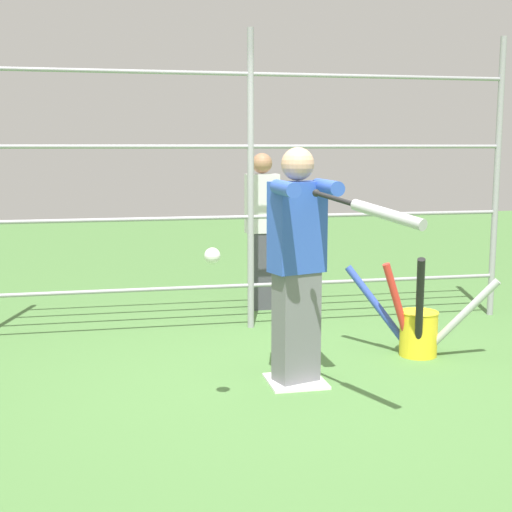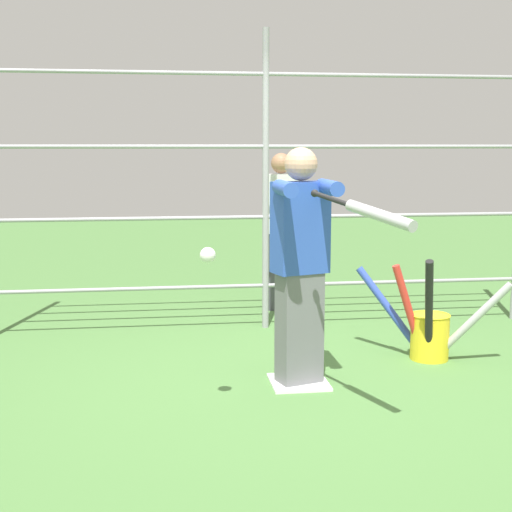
{
  "view_description": "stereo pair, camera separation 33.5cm",
  "coord_description": "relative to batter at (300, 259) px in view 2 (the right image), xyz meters",
  "views": [
    {
      "loc": [
        1.29,
        4.71,
        1.67
      ],
      "look_at": [
        0.34,
        0.22,
        0.96
      ],
      "focal_mm": 50.0,
      "sensor_mm": 36.0,
      "label": 1
    },
    {
      "loc": [
        0.96,
        4.76,
        1.67
      ],
      "look_at": [
        0.34,
        0.22,
        0.96
      ],
      "focal_mm": 50.0,
      "sensor_mm": 36.0,
      "label": 2
    }
  ],
  "objects": [
    {
      "name": "fence_backstop",
      "position": [
        0.0,
        -1.62,
        0.45
      ],
      "size": [
        4.94,
        0.06,
        2.69
      ],
      "color": "#939399",
      "rests_on": "ground"
    },
    {
      "name": "batter",
      "position": [
        0.0,
        0.0,
        0.0
      ],
      "size": [
        0.41,
        0.65,
        1.66
      ],
      "color": "slate",
      "rests_on": "ground"
    },
    {
      "name": "ground_plane",
      "position": [
        0.0,
        -0.02,
        -0.9
      ],
      "size": [
        24.0,
        24.0,
        0.0
      ],
      "primitive_type": "plane",
      "color": "#4C7A3D"
    },
    {
      "name": "home_plate",
      "position": [
        0.0,
        -0.02,
        -0.89
      ],
      "size": [
        0.4,
        0.4,
        0.02
      ],
      "color": "white",
      "rests_on": "ground"
    },
    {
      "name": "softball_in_flight",
      "position": [
        0.67,
        0.54,
        0.12
      ],
      "size": [
        0.1,
        0.1,
        0.1
      ],
      "color": "white"
    },
    {
      "name": "bystander_behind_fence",
      "position": [
        -0.27,
        -2.35,
        -0.06
      ],
      "size": [
        0.33,
        0.2,
        1.6
      ],
      "color": "#3F3F47",
      "rests_on": "ground"
    },
    {
      "name": "baseball_bat_swinging",
      "position": [
        -0.21,
        0.93,
        0.41
      ],
      "size": [
        0.4,
        0.85,
        0.18
      ],
      "color": "black"
    },
    {
      "name": "bat_bucket",
      "position": [
        -1.12,
        -0.44,
        -0.66
      ],
      "size": [
        1.06,
        0.78,
        0.86
      ],
      "color": "yellow",
      "rests_on": "ground"
    }
  ]
}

